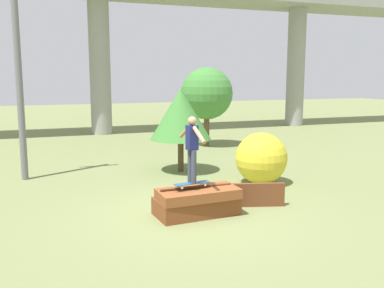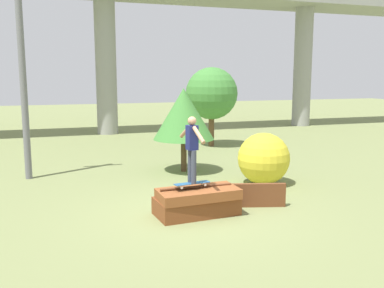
# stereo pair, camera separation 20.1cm
# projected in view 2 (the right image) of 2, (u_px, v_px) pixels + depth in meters

# --- Properties ---
(ground_plane) EXTENTS (80.00, 80.00, 0.00)m
(ground_plane) POSITION_uv_depth(u_px,v_px,m) (196.00, 214.00, 9.69)
(ground_plane) COLOR olive
(scrap_pile) EXTENTS (1.89, 1.07, 0.67)m
(scrap_pile) POSITION_uv_depth(u_px,v_px,m) (197.00, 202.00, 9.62)
(scrap_pile) COLOR brown
(scrap_pile) RESTS_ON ground_plane
(scrap_plank_loose) EXTENTS (1.33, 0.48, 0.57)m
(scrap_plank_loose) POSITION_uv_depth(u_px,v_px,m) (257.00, 195.00, 10.21)
(scrap_plank_loose) COLOR brown
(scrap_plank_loose) RESTS_ON ground_plane
(skateboard) EXTENTS (0.84, 0.29, 0.09)m
(skateboard) POSITION_uv_depth(u_px,v_px,m) (192.00, 183.00, 9.48)
(skateboard) COLOR #23517F
(skateboard) RESTS_ON scrap_pile
(skater) EXTENTS (0.24, 1.16, 1.48)m
(skater) POSITION_uv_depth(u_px,v_px,m) (192.00, 145.00, 9.34)
(skater) COLOR #383D4C
(skater) RESTS_ON skateboard
(highway_overpass) EXTENTS (44.00, 3.53, 7.82)m
(highway_overpass) POSITION_uv_depth(u_px,v_px,m) (104.00, 7.00, 22.21)
(highway_overpass) COLOR gray
(highway_overpass) RESTS_ON ground_plane
(utility_pole) EXTENTS (1.30, 0.20, 6.74)m
(utility_pole) POSITION_uv_depth(u_px,v_px,m) (22.00, 62.00, 12.52)
(utility_pole) COLOR slate
(utility_pole) RESTS_ON ground_plane
(tree_behind_left) EXTENTS (1.98, 1.98, 2.72)m
(tree_behind_left) POSITION_uv_depth(u_px,v_px,m) (184.00, 114.00, 13.77)
(tree_behind_left) COLOR #4C3823
(tree_behind_left) RESTS_ON ground_plane
(tree_behind_right) EXTENTS (2.28, 2.28, 3.48)m
(tree_behind_right) POSITION_uv_depth(u_px,v_px,m) (212.00, 94.00, 18.75)
(tree_behind_right) COLOR brown
(tree_behind_right) RESTS_ON ground_plane
(bush_yellow_flowering) EXTENTS (1.50, 1.50, 1.50)m
(bush_yellow_flowering) POSITION_uv_depth(u_px,v_px,m) (264.00, 159.00, 12.30)
(bush_yellow_flowering) COLOR gold
(bush_yellow_flowering) RESTS_ON ground_plane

